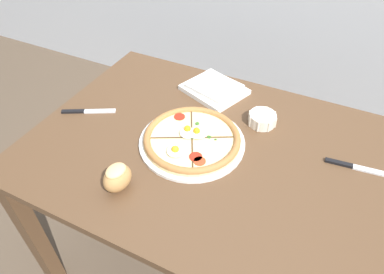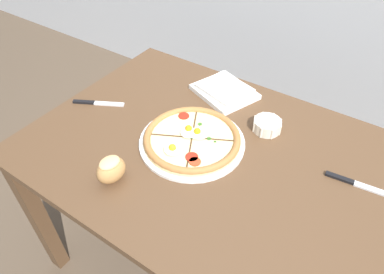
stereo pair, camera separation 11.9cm
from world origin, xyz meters
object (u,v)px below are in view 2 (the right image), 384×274
(pizza, at_px, (192,139))
(napkin_folded, at_px, (225,91))
(dining_table, at_px, (205,168))
(knife_main, at_px, (359,185))
(bread_piece_near, at_px, (111,169))
(knife_spare, at_px, (98,103))
(ramekin_bowl, at_px, (267,125))

(pizza, bearing_deg, napkin_folded, 99.58)
(dining_table, xyz_separation_m, knife_main, (0.49, 0.12, 0.11))
(bread_piece_near, distance_m, knife_main, 0.78)
(pizza, height_order, bread_piece_near, bread_piece_near)
(knife_main, bearing_deg, knife_spare, -177.37)
(napkin_folded, height_order, knife_main, napkin_folded)
(pizza, bearing_deg, ramekin_bowl, 48.57)
(ramekin_bowl, xyz_separation_m, knife_spare, (-0.64, -0.23, -0.02))
(napkin_folded, bearing_deg, knife_spare, -138.44)
(ramekin_bowl, xyz_separation_m, bread_piece_near, (-0.31, -0.49, 0.02))
(dining_table, height_order, napkin_folded, napkin_folded)
(bread_piece_near, relative_size, knife_main, 0.51)
(bread_piece_near, bearing_deg, knife_spare, 141.93)
(dining_table, relative_size, napkin_folded, 4.27)
(ramekin_bowl, xyz_separation_m, knife_main, (0.35, -0.08, -0.02))
(dining_table, relative_size, bread_piece_near, 11.55)
(dining_table, height_order, ramekin_bowl, ramekin_bowl)
(knife_main, distance_m, knife_spare, 1.00)
(dining_table, relative_size, ramekin_bowl, 11.51)
(knife_spare, bearing_deg, bread_piece_near, -66.13)
(knife_spare, bearing_deg, knife_main, -19.38)
(ramekin_bowl, height_order, knife_spare, ramekin_bowl)
(ramekin_bowl, bearing_deg, bread_piece_near, -121.84)
(dining_table, bearing_deg, bread_piece_near, -120.53)
(knife_main, xyz_separation_m, knife_spare, (-0.99, -0.15, 0.00))
(napkin_folded, xyz_separation_m, knife_main, (0.60, -0.20, -0.01))
(napkin_folded, bearing_deg, ramekin_bowl, -24.94)
(pizza, height_order, napkin_folded, pizza)
(knife_spare, bearing_deg, napkin_folded, 13.50)
(bread_piece_near, xyz_separation_m, knife_spare, (-0.33, 0.26, -0.04))
(dining_table, relative_size, pizza, 3.33)
(dining_table, height_order, knife_main, knife_main)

